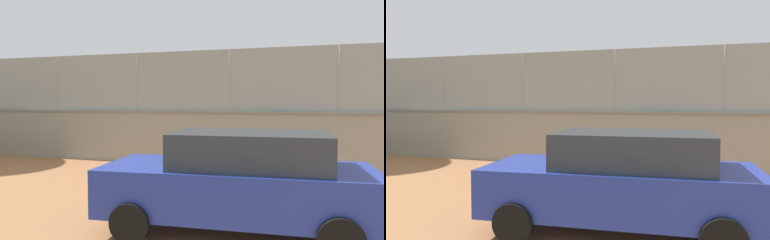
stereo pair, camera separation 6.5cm
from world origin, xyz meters
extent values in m
plane|color=#A36B42|center=(0.00, 0.00, 0.00)|extent=(260.00, 260.00, 0.00)
cube|color=gray|center=(1.70, 10.26, 0.86)|extent=(26.75, 1.01, 1.72)
cube|color=slate|center=(1.70, 10.26, 1.76)|extent=(26.75, 1.07, 0.08)
cube|color=gray|center=(1.70, 10.26, 2.80)|extent=(26.21, 0.65, 2.00)
cylinder|color=gray|center=(-4.85, 10.11, 2.80)|extent=(0.07, 0.07, 2.00)
cylinder|color=gray|center=(-1.57, 10.18, 2.80)|extent=(0.07, 0.07, 2.00)
cylinder|color=gray|center=(1.70, 10.26, 2.80)|extent=(0.07, 0.07, 2.00)
cylinder|color=gray|center=(4.98, 10.34, 2.80)|extent=(0.07, 0.07, 2.00)
cylinder|color=#B2B2B2|center=(5.99, 0.27, 0.41)|extent=(0.17, 0.17, 0.82)
cylinder|color=#B2B2B2|center=(5.79, 0.24, 0.41)|extent=(0.17, 0.17, 0.82)
cylinder|color=beige|center=(5.89, 0.26, 1.13)|extent=(0.39, 0.39, 0.61)
cylinder|color=tan|center=(6.19, 0.36, 1.25)|extent=(0.18, 0.59, 0.17)
cylinder|color=tan|center=(5.54, 0.51, 1.25)|extent=(0.18, 0.59, 0.17)
sphere|color=tan|center=(5.89, 0.26, 1.55)|extent=(0.23, 0.23, 0.23)
cylinder|color=black|center=(5.89, 0.26, 1.65)|extent=(0.28, 0.28, 0.05)
cylinder|color=black|center=(5.51, 0.69, 1.25)|extent=(0.08, 0.30, 0.04)
ellipsoid|color=#333338|center=(5.47, 0.90, 1.25)|extent=(0.08, 0.30, 0.24)
cylinder|color=navy|center=(1.95, 4.60, 0.38)|extent=(0.21, 0.21, 0.75)
cylinder|color=navy|center=(1.79, 4.48, 0.38)|extent=(0.21, 0.21, 0.75)
cylinder|color=orange|center=(1.87, 4.54, 1.03)|extent=(0.48, 0.48, 0.56)
cylinder|color=#D8AD84|center=(2.07, 4.75, 1.14)|extent=(0.39, 0.48, 0.16)
cylinder|color=#D8AD84|center=(1.46, 4.61, 1.14)|extent=(0.39, 0.48, 0.16)
sphere|color=#D8AD84|center=(1.87, 4.54, 1.42)|extent=(0.21, 0.21, 0.21)
cylinder|color=white|center=(1.87, 4.54, 1.51)|extent=(0.31, 0.31, 0.05)
cylinder|color=black|center=(-5.21, 4.44, 0.40)|extent=(0.18, 0.18, 0.80)
cylinder|color=black|center=(-5.01, 4.39, 0.40)|extent=(0.18, 0.18, 0.80)
cylinder|color=beige|center=(-5.11, 4.41, 1.10)|extent=(0.41, 0.41, 0.59)
cylinder|color=tan|center=(-5.42, 4.43, 1.21)|extent=(0.21, 0.57, 0.17)
cylinder|color=tan|center=(-4.88, 4.05, 1.21)|extent=(0.21, 0.57, 0.17)
sphere|color=tan|center=(-5.11, 4.41, 1.50)|extent=(0.23, 0.23, 0.23)
cylinder|color=black|center=(-5.11, 4.41, 1.60)|extent=(0.28, 0.28, 0.05)
sphere|color=white|center=(5.40, 1.87, 1.16)|extent=(0.10, 0.10, 0.10)
sphere|color=#3399D8|center=(-3.83, 8.67, 0.10)|extent=(0.19, 0.19, 0.19)
cube|color=#4C6B4C|center=(-2.41, 8.65, 0.45)|extent=(1.61, 0.42, 0.06)
cube|color=#4C6B4C|center=(-2.41, 8.81, 0.67)|extent=(1.60, 0.08, 0.40)
cube|color=#333338|center=(-3.05, 8.63, 0.23)|extent=(0.07, 0.38, 0.45)
cube|color=#333338|center=(-1.77, 8.66, 0.23)|extent=(0.07, 0.38, 0.45)
cube|color=#23389E|center=(-3.00, 15.93, 0.69)|extent=(4.51, 2.24, 0.77)
cube|color=#28333D|center=(-3.21, 15.91, 1.36)|extent=(2.58, 1.83, 0.56)
cylinder|color=black|center=(-1.61, 16.98, 0.31)|extent=(0.64, 0.26, 0.62)
cylinder|color=black|center=(-1.44, 15.17, 0.31)|extent=(0.64, 0.26, 0.62)
cylinder|color=black|center=(-4.56, 16.70, 0.31)|extent=(0.64, 0.26, 0.62)
cylinder|color=black|center=(-4.38, 14.88, 0.31)|extent=(0.64, 0.26, 0.62)
camera|label=1|loc=(-4.23, 21.82, 2.14)|focal=34.45mm
camera|label=2|loc=(-4.29, 21.80, 2.14)|focal=34.45mm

